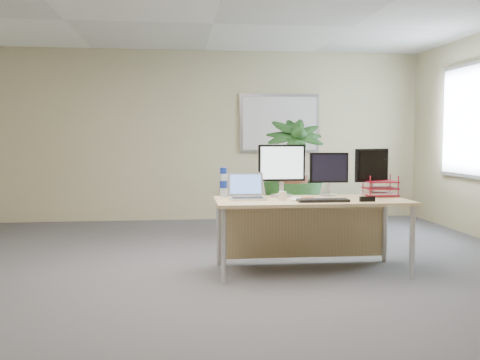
{
  "coord_description": "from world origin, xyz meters",
  "views": [
    {
      "loc": [
        -0.44,
        -4.59,
        1.32
      ],
      "look_at": [
        0.14,
        0.35,
        0.93
      ],
      "focal_mm": 40.0,
      "sensor_mm": 36.0,
      "label": 1
    }
  ],
  "objects": [
    {
      "name": "letter_tray",
      "position": [
        1.62,
        0.67,
        0.79
      ],
      "size": [
        0.32,
        0.25,
        0.15
      ],
      "color": "maroon",
      "rests_on": "desk"
    },
    {
      "name": "keyboard",
      "position": [
        0.91,
        0.28,
        0.73
      ],
      "size": [
        0.48,
        0.17,
        0.03
      ],
      "primitive_type": "cube",
      "rotation": [
        0.0,
        0.0,
        -0.01
      ],
      "color": "black",
      "rests_on": "desk"
    },
    {
      "name": "whiteboard",
      "position": [
        1.2,
        3.97,
        1.55
      ],
      "size": [
        1.3,
        0.04,
        0.95
      ],
      "color": "#ACACB1",
      "rests_on": "back_wall"
    },
    {
      "name": "back_wall",
      "position": [
        0.0,
        4.0,
        1.35
      ],
      "size": [
        7.0,
        0.04,
        2.7
      ],
      "primitive_type": "cube",
      "color": "tan",
      "rests_on": "floor"
    },
    {
      "name": "laptop",
      "position": [
        0.23,
        0.6,
        0.78
      ],
      "size": [
        0.36,
        0.31,
        0.25
      ],
      "color": "silver",
      "rests_on": "desk"
    },
    {
      "name": "monitor_dark",
      "position": [
        1.55,
        0.72,
        1.0
      ],
      "size": [
        0.41,
        0.22,
        0.49
      ],
      "color": "silver",
      "rests_on": "desk"
    },
    {
      "name": "spiral_notebook",
      "position": [
        0.8,
        0.44,
        0.73
      ],
      "size": [
        0.35,
        0.3,
        0.01
      ],
      "primitive_type": "cube",
      "rotation": [
        0.0,
        0.0,
        -0.23
      ],
      "color": "white",
      "rests_on": "desk"
    },
    {
      "name": "floor",
      "position": [
        0.0,
        0.0,
        0.0
      ],
      "size": [
        8.0,
        8.0,
        0.0
      ],
      "primitive_type": "plane",
      "color": "#4C4C51",
      "rests_on": "ground"
    },
    {
      "name": "stapler",
      "position": [
        1.33,
        0.24,
        0.74
      ],
      "size": [
        0.15,
        0.04,
        0.05
      ],
      "primitive_type": "cube",
      "rotation": [
        0.0,
        0.0,
        -0.01
      ],
      "color": "black",
      "rests_on": "desk"
    },
    {
      "name": "desk",
      "position": [
        0.85,
        0.59,
        0.57
      ],
      "size": [
        1.88,
        0.81,
        0.72
      ],
      "color": "tan",
      "rests_on": "floor"
    },
    {
      "name": "window",
      "position": [
        3.47,
        2.3,
        1.55
      ],
      "size": [
        0.04,
        1.3,
        1.55
      ],
      "color": "#ACACB1",
      "rests_on": "right_wall"
    },
    {
      "name": "floor_plant",
      "position": [
        1.11,
        2.49,
        0.75
      ],
      "size": [
        0.85,
        0.85,
        1.5
      ],
      "primitive_type": "imported",
      "rotation": [
        0.0,
        0.0,
        0.01
      ],
      "color": "#163B15",
      "rests_on": "floor"
    },
    {
      "name": "water_bottle",
      "position": [
        0.02,
        0.79,
        0.86
      ],
      "size": [
        0.08,
        0.08,
        0.3
      ],
      "color": "silver",
      "rests_on": "desk"
    },
    {
      "name": "monitor_right",
      "position": [
        1.11,
        0.77,
        0.98
      ],
      "size": [
        0.4,
        0.18,
        0.45
      ],
      "color": "silver",
      "rests_on": "desk"
    },
    {
      "name": "monitor_left",
      "position": [
        0.61,
        0.74,
        1.02
      ],
      "size": [
        0.48,
        0.22,
        0.53
      ],
      "color": "silver",
      "rests_on": "desk"
    },
    {
      "name": "coffee_mug",
      "position": [
        0.55,
        0.43,
        0.76
      ],
      "size": [
        0.11,
        0.07,
        0.08
      ],
      "color": "white",
      "rests_on": "desk"
    },
    {
      "name": "yellow_highlighter",
      "position": [
        1.04,
        0.42,
        0.73
      ],
      "size": [
        0.12,
        0.05,
        0.02
      ],
      "primitive_type": "cylinder",
      "rotation": [
        0.0,
        1.57,
        -0.25
      ],
      "color": "yellow",
      "rests_on": "desk"
    },
    {
      "name": "orange_pen",
      "position": [
        0.81,
        0.48,
        0.74
      ],
      "size": [
        0.13,
        0.04,
        0.01
      ],
      "primitive_type": "cylinder",
      "rotation": [
        0.0,
        1.57,
        0.22
      ],
      "color": "#D26117",
      "rests_on": "spiral_notebook"
    }
  ]
}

